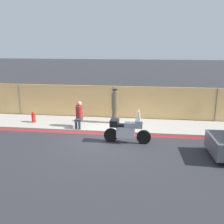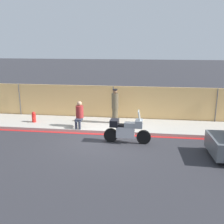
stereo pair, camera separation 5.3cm
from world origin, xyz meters
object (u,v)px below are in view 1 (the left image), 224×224
(motorcycle, at_px, (127,130))
(fire_hydrant, at_px, (34,117))
(person_seated_on_curb, at_px, (79,113))
(officer_standing, at_px, (115,106))

(motorcycle, xyz_separation_m, fire_hydrant, (-5.24, 2.01, -0.18))
(person_seated_on_curb, bearing_deg, motorcycle, -30.62)
(motorcycle, xyz_separation_m, person_seated_on_curb, (-2.54, 1.50, 0.28))
(motorcycle, distance_m, fire_hydrant, 5.62)
(motorcycle, bearing_deg, fire_hydrant, 161.84)
(motorcycle, height_order, officer_standing, officer_standing)
(person_seated_on_curb, bearing_deg, fire_hydrant, 169.36)
(motorcycle, distance_m, person_seated_on_curb, 2.97)
(fire_hydrant, bearing_deg, officer_standing, 5.57)
(fire_hydrant, bearing_deg, person_seated_on_curb, -10.64)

